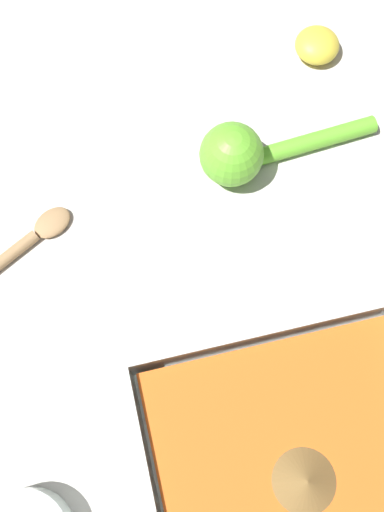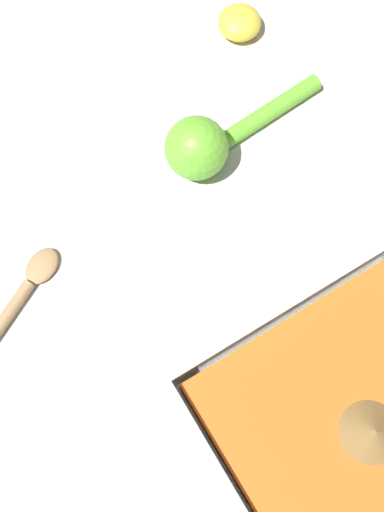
{
  "view_description": "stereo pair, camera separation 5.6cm",
  "coord_description": "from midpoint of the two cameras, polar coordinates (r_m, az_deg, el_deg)",
  "views": [
    {
      "loc": [
        0.09,
        -0.01,
        0.56
      ],
      "look_at": [
        0.05,
        -0.19,
        0.03
      ],
      "focal_mm": 42.0,
      "sensor_mm": 36.0,
      "label": 1
    },
    {
      "loc": [
        0.14,
        -0.04,
        0.56
      ],
      "look_at": [
        0.05,
        -0.19,
        0.03
      ],
      "focal_mm": 42.0,
      "sensor_mm": 36.0,
      "label": 2
    }
  ],
  "objects": [
    {
      "name": "lemon_squeezer",
      "position": [
        0.61,
        7.61,
        9.39
      ],
      "size": [
        0.19,
        0.06,
        0.06
      ],
      "rotation": [
        0.0,
        0.0,
        0.08
      ],
      "color": "#6BC633",
      "rests_on": "ground_plane"
    },
    {
      "name": "lemon_half",
      "position": [
        0.71,
        14.15,
        18.61
      ],
      "size": [
        0.05,
        0.05,
        0.03
      ],
      "color": "yellow",
      "rests_on": "ground_plane"
    },
    {
      "name": "square_dish",
      "position": [
        0.55,
        13.22,
        -20.51
      ],
      "size": [
        0.25,
        0.25,
        0.07
      ],
      "color": "silver",
      "rests_on": "ground_plane"
    },
    {
      "name": "ground_plane",
      "position": [
        0.58,
        12.77,
        -17.81
      ],
      "size": [
        4.0,
        4.0,
        0.0
      ],
      "primitive_type": "plane",
      "color": "beige"
    }
  ]
}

